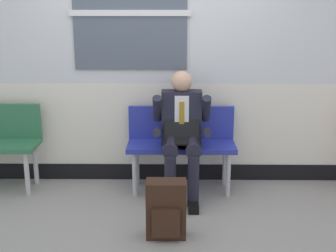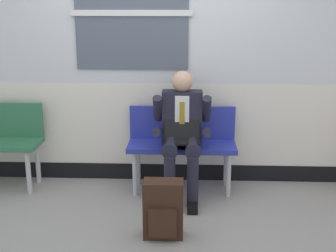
% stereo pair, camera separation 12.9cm
% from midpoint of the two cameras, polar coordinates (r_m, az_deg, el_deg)
% --- Properties ---
extents(ground_plane, '(18.00, 18.00, 0.00)m').
position_cam_midpoint_polar(ground_plane, '(4.59, -2.53, -9.50)').
color(ground_plane, gray).
extents(station_wall, '(5.15, 0.16, 3.20)m').
position_cam_midpoint_polar(station_wall, '(4.85, -2.35, 11.34)').
color(station_wall, silver).
rests_on(station_wall, ground).
extents(bench_with_person, '(1.10, 0.42, 0.86)m').
position_cam_midpoint_polar(bench_with_person, '(4.76, 0.87, -1.74)').
color(bench_with_person, '#28339E').
rests_on(bench_with_person, ground).
extents(person_seated, '(0.57, 0.70, 1.26)m').
position_cam_midpoint_polar(person_seated, '(4.53, 0.89, -0.65)').
color(person_seated, '#1E1E2D').
rests_on(person_seated, ground).
extents(backpack, '(0.33, 0.22, 0.50)m').
position_cam_midpoint_polar(backpack, '(3.88, -1.20, -10.38)').
color(backpack, '#331E14').
rests_on(backpack, ground).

